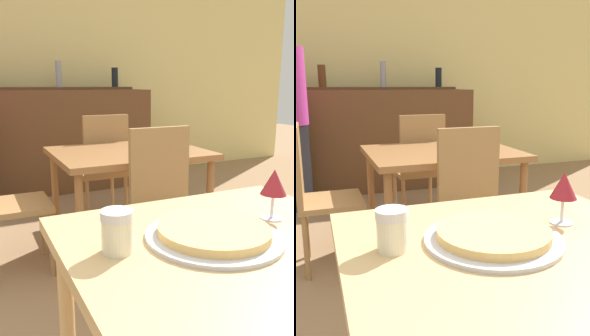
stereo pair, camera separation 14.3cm
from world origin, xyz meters
The scene contains 11 objects.
wall_back centered at (0.00, 4.03, 1.40)m, with size 8.00×0.05×2.80m.
dining_table_near centered at (0.00, 0.00, 0.68)m, with size 0.90×0.89×0.78m.
dining_table_far centered at (0.36, 1.67, 0.65)m, with size 1.03×0.82×0.74m.
bar_counter centered at (0.00, 3.53, 0.56)m, with size 2.60×0.56×1.13m.
bar_back_shelf centered at (-0.02, 3.67, 1.18)m, with size 2.39×0.24×0.32m.
chair_far_side_front centered at (0.36, 1.10, 0.54)m, with size 0.40×0.40×0.95m.
chair_far_side_back centered at (0.36, 2.24, 0.54)m, with size 0.40×0.40×0.95m.
chair_far_side_left centered at (-0.49, 1.67, 0.54)m, with size 0.40×0.40×0.95m.
pizza_tray centered at (-0.05, 0.08, 0.79)m, with size 0.38×0.38×0.04m.
cheese_shaker centered at (-0.31, 0.11, 0.83)m, with size 0.08×0.08×0.11m.
wine_glass centered at (0.21, 0.13, 0.89)m, with size 0.08×0.08×0.16m.
Camera 1 is at (-0.62, -0.71, 1.19)m, focal length 40.00 mm.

